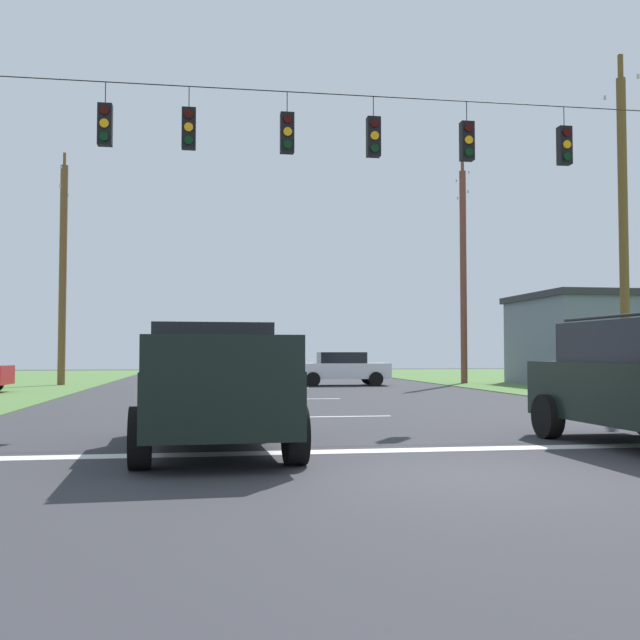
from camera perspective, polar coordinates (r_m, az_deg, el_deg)
ground_plane at (r=9.36m, az=10.47°, el=-11.61°), size 120.00×120.00×0.00m
stop_bar_stripe at (r=11.44m, az=6.80°, el=-9.96°), size 14.82×0.45×0.01m
lane_dash_0 at (r=17.26m, az=1.42°, el=-7.47°), size 2.50×0.15×0.01m
lane_dash_1 at (r=23.83m, az=-1.41°, el=-6.12°), size 2.50×0.15×0.01m
lane_dash_2 at (r=31.10m, az=-3.14°, el=-5.29°), size 2.50×0.15×0.01m
lane_dash_3 at (r=39.05m, az=-4.28°, el=-4.74°), size 2.50×0.15×0.01m
overhead_signal_span at (r=17.53m, az=1.23°, el=8.08°), size 17.10×0.31×8.18m
pickup_truck at (r=11.63m, az=-8.35°, el=-5.07°), size 2.47×5.48×1.95m
distant_car_crossing_white at (r=33.79m, az=1.68°, el=-3.75°), size 4.35×2.11×1.52m
utility_pole_mid_right at (r=24.27m, az=22.43°, el=6.29°), size 0.28×1.91×10.62m
utility_pole_far_right at (r=36.59m, az=11.03°, el=3.70°), size 0.31×1.85×11.10m
utility_pole_far_left at (r=35.84m, az=-19.28°, el=3.68°), size 0.34×1.96×10.73m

